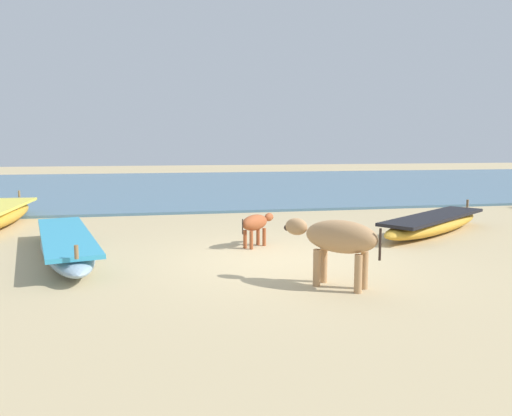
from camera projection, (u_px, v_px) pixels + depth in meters
ground at (283, 260)px, 8.73m from camera, size 80.00×80.00×0.00m
sea_water at (203, 185)px, 24.33m from camera, size 60.00×20.00×0.08m
fishing_boat_1 at (66, 244)px, 8.98m from camera, size 1.97×4.83×0.62m
fishing_boat_3 at (434, 223)px, 11.29m from camera, size 4.09×3.26×0.62m
cow_adult_tan at (337, 239)px, 6.98m from camera, size 1.26×1.23×0.98m
calf_near_rust at (256, 224)px, 9.77m from camera, size 0.87×0.80×0.65m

